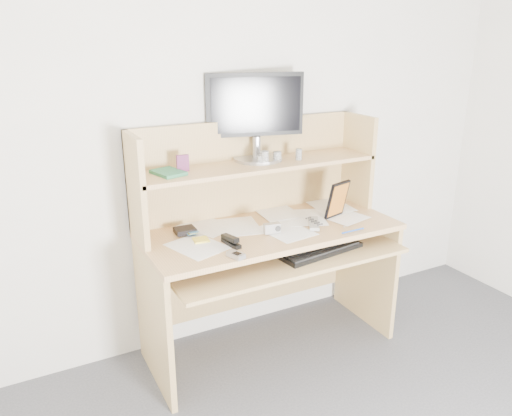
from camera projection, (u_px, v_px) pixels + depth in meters
name	position (u px, v px, depth m)	size (l,w,h in m)	color
back_wall	(245.00, 128.00, 2.83)	(3.60, 0.04, 2.50)	silver
desk	(264.00, 233.00, 2.81)	(1.40, 0.70, 1.30)	tan
paper_clutter	(271.00, 227.00, 2.72)	(1.32, 0.54, 0.01)	white
keyboard	(320.00, 249.00, 2.66)	(0.50, 0.23, 0.03)	black
tv_remote	(314.00, 224.00, 2.74)	(0.05, 0.18, 0.02)	#999994
flip_phone	(236.00, 254.00, 2.35)	(0.05, 0.09, 0.02)	#A3A3A5
stapler	(231.00, 240.00, 2.49)	(0.04, 0.14, 0.04)	black
wallet	(185.00, 230.00, 2.64)	(0.11, 0.09, 0.03)	black
sticky_note_pad	(201.00, 240.00, 2.55)	(0.08, 0.08, 0.01)	yellow
digital_camera	(272.00, 228.00, 2.63)	(0.09, 0.03, 0.05)	#A5A5A7
game_case	(337.00, 199.00, 2.83)	(0.15, 0.02, 0.21)	black
blue_pen	(353.00, 231.00, 2.66)	(0.01, 0.01, 0.15)	#1747B3
card_box	(183.00, 163.00, 2.56)	(0.06, 0.02, 0.09)	maroon
shelf_book	(168.00, 173.00, 2.52)	(0.12, 0.17, 0.02)	#378A57
chip_stack_a	(260.00, 160.00, 2.70)	(0.04, 0.04, 0.05)	black
chip_stack_b	(264.00, 158.00, 2.70)	(0.05, 0.05, 0.07)	white
chip_stack_c	(277.00, 157.00, 2.76)	(0.05, 0.05, 0.06)	black
chip_stack_d	(299.00, 154.00, 2.80)	(0.04, 0.04, 0.06)	white
monitor	(255.00, 114.00, 2.75)	(0.54, 0.28, 0.48)	#A0A0A4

